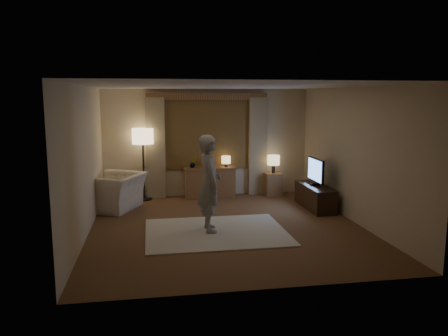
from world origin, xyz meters
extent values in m
cube|color=brown|center=(0.00, 0.00, -0.01)|extent=(5.00, 5.50, 0.02)
cube|color=silver|center=(0.00, 0.00, 2.61)|extent=(5.00, 5.50, 0.02)
cube|color=beige|center=(0.00, 2.76, 1.30)|extent=(5.00, 0.02, 2.60)
cube|color=beige|center=(0.00, -2.76, 1.30)|extent=(5.00, 0.02, 2.60)
cube|color=beige|center=(-2.51, 0.00, 1.30)|extent=(0.02, 5.50, 2.60)
cube|color=beige|center=(2.51, 0.00, 1.30)|extent=(0.02, 5.50, 2.60)
cube|color=black|center=(0.00, 2.73, 1.55)|extent=(2.00, 0.01, 1.70)
cube|color=brown|center=(0.00, 2.72, 1.55)|extent=(2.08, 0.04, 1.78)
cube|color=tan|center=(-1.25, 2.65, 1.20)|extent=(0.45, 0.12, 2.40)
cube|color=tan|center=(1.25, 2.65, 1.20)|extent=(0.45, 0.12, 2.40)
cube|color=brown|center=(0.00, 2.67, 2.42)|extent=(2.90, 0.14, 0.16)
cube|color=beige|center=(-0.25, -0.32, 0.01)|extent=(2.50, 2.00, 0.02)
cube|color=brown|center=(0.03, 2.50, 0.35)|extent=(1.20, 0.40, 0.70)
cube|color=brown|center=(0.03, 2.50, 0.80)|extent=(0.16, 0.02, 0.20)
imported|color=#999999|center=(-0.37, 2.50, 0.85)|extent=(0.17, 0.13, 0.30)
cylinder|color=black|center=(0.43, 2.50, 0.76)|extent=(0.08, 0.08, 0.12)
cylinder|color=beige|center=(0.43, 2.50, 0.91)|extent=(0.22, 0.22, 0.18)
cylinder|color=black|center=(-1.54, 2.50, 0.02)|extent=(0.36, 0.36, 0.03)
cylinder|color=black|center=(-1.54, 2.50, 0.67)|extent=(0.04, 0.04, 1.34)
cylinder|color=beige|center=(-1.54, 2.50, 1.51)|extent=(0.49, 0.49, 0.36)
imported|color=beige|center=(-2.15, 1.68, 0.39)|extent=(1.44, 1.51, 0.77)
cube|color=brown|center=(1.60, 2.45, 0.28)|extent=(0.40, 0.40, 0.56)
cylinder|color=black|center=(1.60, 2.45, 0.66)|extent=(0.08, 0.08, 0.20)
cylinder|color=beige|center=(1.60, 2.45, 0.88)|extent=(0.30, 0.30, 0.24)
cube|color=black|center=(2.15, 1.06, 0.25)|extent=(0.45, 1.40, 0.50)
cube|color=black|center=(2.15, 1.06, 0.53)|extent=(0.20, 0.09, 0.06)
cube|color=black|center=(2.15, 1.06, 0.85)|extent=(0.05, 0.83, 0.51)
cube|color=#5D95FF|center=(2.12, 1.06, 0.85)|extent=(0.00, 0.77, 0.46)
imported|color=gray|center=(-0.35, -0.23, 0.89)|extent=(0.44, 0.65, 1.73)
camera|label=1|loc=(-1.37, -7.78, 2.39)|focal=35.00mm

